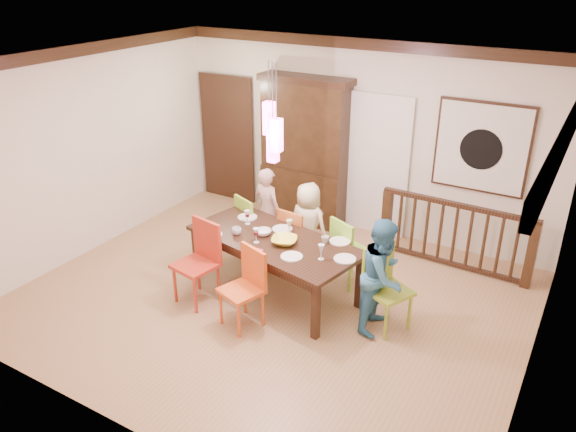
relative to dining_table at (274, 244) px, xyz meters
The scene contains 37 objects.
floor 0.70m from the dining_table, 66.81° to the right, with size 6.00×6.00×0.00m, color #9F7B4D.
ceiling 2.24m from the dining_table, 66.81° to the right, with size 6.00×6.00×0.00m, color white.
wall_back 2.45m from the dining_table, 88.11° to the left, with size 6.00×6.00×0.00m, color beige.
wall_left 3.03m from the dining_table, behind, with size 5.00×5.00×0.00m, color beige.
wall_right 3.18m from the dining_table, ahead, with size 5.00×5.00×0.00m, color beige.
crown_molding 2.16m from the dining_table, 66.81° to the right, with size 6.00×5.00×0.16m, color black, non-canonical shape.
panel_door 3.27m from the dining_table, 135.65° to the left, with size 1.04×0.07×2.24m, color black.
white_doorway 2.36m from the dining_table, 79.43° to the left, with size 0.97×0.05×2.22m, color silver.
painting 3.10m from the dining_table, 50.58° to the left, with size 1.25×0.06×1.25m.
pendant_cluster 1.44m from the dining_table, 32.01° to the right, with size 0.27×0.21×1.14m.
dining_table is the anchor object (origin of this frame).
chair_far_left 1.02m from the dining_table, 136.92° to the left, with size 0.55×0.55×0.92m.
chair_far_mid 0.70m from the dining_table, 93.70° to the left, with size 0.45×0.45×0.90m.
chair_far_right 1.03m from the dining_table, 41.91° to the left, with size 0.56×0.56×0.93m.
chair_near_left 0.99m from the dining_table, 135.93° to the right, with size 0.55×0.55×1.04m.
chair_near_mid 0.83m from the dining_table, 85.79° to the right, with size 0.54×0.54×0.95m.
chair_end_right 1.53m from the dining_table, ahead, with size 0.60×0.60×0.99m.
china_hutch 2.30m from the dining_table, 109.11° to the left, with size 1.47×0.46×2.33m.
balustrade 2.52m from the dining_table, 44.71° to the left, with size 2.11×0.15×0.96m.
person_far_left 1.12m from the dining_table, 126.48° to the left, with size 0.46×0.30×1.27m, color beige.
person_far_mid 0.81m from the dining_table, 87.13° to the left, with size 0.59×0.39×1.22m, color beige.
person_end_right 1.46m from the dining_table, ahead, with size 0.66×0.52×1.36m, color teal.
serving_bowl 0.22m from the dining_table, 14.90° to the right, with size 0.31×0.31×0.08m, color #EEE543.
small_bowl 0.21m from the dining_table, behind, with size 0.21×0.21×0.07m, color white.
cup_left 0.50m from the dining_table, 163.46° to the right, with size 0.12×0.12×0.10m, color silver.
cup_right 0.64m from the dining_table, 20.61° to the left, with size 0.09×0.09×0.09m, color silver.
plate_far_left 0.73m from the dining_table, 151.38° to the left, with size 0.26×0.26×0.01m, color white.
plate_far_mid 0.29m from the dining_table, 99.60° to the left, with size 0.26×0.26×0.01m, color white.
plate_far_right 0.82m from the dining_table, 24.24° to the left, with size 0.26×0.26×0.01m, color white.
plate_near_left 0.79m from the dining_table, 156.71° to the right, with size 0.26×0.26×0.01m, color white.
plate_near_mid 0.53m from the dining_table, 35.27° to the right, with size 0.26×0.26×0.01m, color white.
plate_end_right 0.99m from the dining_table, ahead, with size 0.26×0.26×0.01m, color white.
wine_glass_a 0.58m from the dining_table, 160.28° to the left, with size 0.08×0.08×0.19m, color #590C19, non-canonical shape.
wine_glass_b 0.29m from the dining_table, 66.28° to the left, with size 0.08×0.08×0.19m, color silver, non-canonical shape.
wine_glass_c 0.29m from the dining_table, 124.69° to the right, with size 0.08×0.08×0.19m, color #590C19, non-canonical shape.
wine_glass_d 0.78m from the dining_table, 12.99° to the right, with size 0.08×0.08×0.19m, color silver, non-canonical shape.
napkin 0.41m from the dining_table, 94.07° to the right, with size 0.18×0.14×0.01m, color #D83359.
Camera 1 is at (3.20, -5.08, 3.92)m, focal length 35.00 mm.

